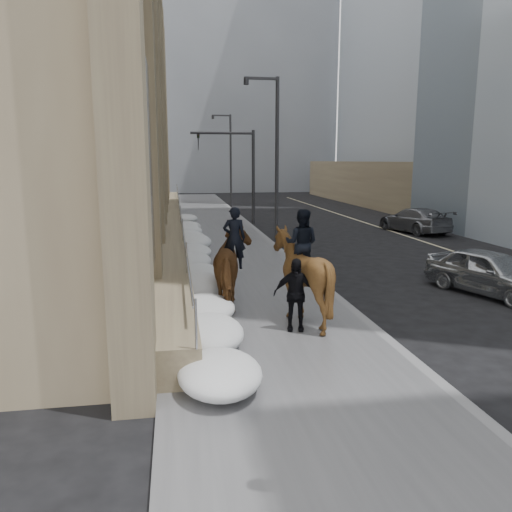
{
  "coord_description": "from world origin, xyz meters",
  "views": [
    {
      "loc": [
        -2.1,
        -10.23,
        4.11
      ],
      "look_at": [
        -0.07,
        2.15,
        1.7
      ],
      "focal_mm": 35.0,
      "sensor_mm": 36.0,
      "label": 1
    }
  ],
  "objects": [
    {
      "name": "streetlight_mid",
      "position": [
        2.74,
        14.0,
        4.58
      ],
      "size": [
        1.71,
        0.24,
        8.0
      ],
      "color": "#2D2D30",
      "rests_on": "ground"
    },
    {
      "name": "lane_line",
      "position": [
        10.5,
        10.0,
        0.01
      ],
      "size": [
        0.15,
        70.0,
        0.01
      ],
      "primitive_type": "cube",
      "color": "#BFB78C",
      "rests_on": "ground"
    },
    {
      "name": "pedestrian",
      "position": [
        0.66,
        0.88,
        0.99
      ],
      "size": [
        1.09,
        0.63,
        1.74
      ],
      "primitive_type": "imported",
      "rotation": [
        0.0,
        0.0,
        -0.21
      ],
      "color": "black",
      "rests_on": "sidewalk"
    },
    {
      "name": "snow_bank",
      "position": [
        -1.42,
        8.11,
        0.47
      ],
      "size": [
        1.7,
        18.1,
        0.76
      ],
      "color": "white",
      "rests_on": "sidewalk"
    },
    {
      "name": "curb",
      "position": [
        2.62,
        10.0,
        0.06
      ],
      "size": [
        0.24,
        80.0,
        0.12
      ],
      "primitive_type": "cube",
      "color": "slate",
      "rests_on": "ground"
    },
    {
      "name": "bg_building_mid",
      "position": [
        4.0,
        60.0,
        14.0
      ],
      "size": [
        30.0,
        12.0,
        28.0
      ],
      "primitive_type": "cube",
      "color": "slate",
      "rests_on": "ground"
    },
    {
      "name": "car_silver",
      "position": [
        7.5,
        3.45,
        0.71
      ],
      "size": [
        2.95,
        4.47,
        1.42
      ],
      "primitive_type": "imported",
      "rotation": [
        0.0,
        0.0,
        0.34
      ],
      "color": "#A2A6AA",
      "rests_on": "ground"
    },
    {
      "name": "mounted_horse_right",
      "position": [
        0.96,
        1.51,
        1.36
      ],
      "size": [
        2.59,
        2.7,
        2.82
      ],
      "rotation": [
        0.0,
        0.0,
        2.71
      ],
      "color": "#472D14",
      "rests_on": "sidewalk"
    },
    {
      "name": "bg_building_far",
      "position": [
        -6.0,
        72.0,
        10.0
      ],
      "size": [
        24.0,
        12.0,
        20.0
      ],
      "primitive_type": "cube",
      "color": "gray",
      "rests_on": "ground"
    },
    {
      "name": "traffic_signal",
      "position": [
        2.07,
        22.0,
        4.0
      ],
      "size": [
        4.1,
        0.22,
        6.0
      ],
      "color": "#2D2D30",
      "rests_on": "ground"
    },
    {
      "name": "ground",
      "position": [
        0.0,
        0.0,
        0.0
      ],
      "size": [
        140.0,
        140.0,
        0.0
      ],
      "primitive_type": "plane",
      "color": "black",
      "rests_on": "ground"
    },
    {
      "name": "mounted_horse_left",
      "position": [
        -0.52,
        3.14,
        1.26
      ],
      "size": [
        1.34,
        2.65,
        2.75
      ],
      "rotation": [
        0.0,
        0.0,
        3.08
      ],
      "color": "#533218",
      "rests_on": "sidewalk"
    },
    {
      "name": "streetlight_far",
      "position": [
        2.74,
        34.0,
        4.58
      ],
      "size": [
        1.71,
        0.24,
        8.0
      ],
      "color": "#2D2D30",
      "rests_on": "ground"
    },
    {
      "name": "limestone_building",
      "position": [
        -5.26,
        19.96,
        8.9
      ],
      "size": [
        6.1,
        44.0,
        18.0
      ],
      "color": "#958162",
      "rests_on": "ground"
    },
    {
      "name": "sidewalk",
      "position": [
        0.0,
        10.0,
        0.06
      ],
      "size": [
        5.0,
        80.0,
        0.12
      ],
      "primitive_type": "cube",
      "color": "#4F4E51",
      "rests_on": "ground"
    },
    {
      "name": "car_grey",
      "position": [
        11.59,
        16.64,
        0.71
      ],
      "size": [
        2.98,
        5.23,
        1.43
      ],
      "primitive_type": "imported",
      "rotation": [
        0.0,
        0.0,
        3.35
      ],
      "color": "slate",
      "rests_on": "ground"
    }
  ]
}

